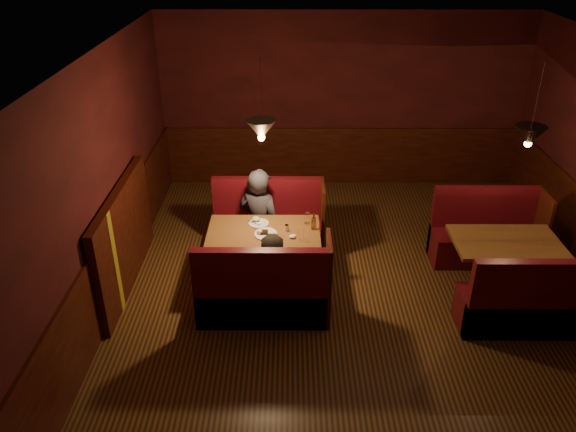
{
  "coord_description": "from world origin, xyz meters",
  "views": [
    {
      "loc": [
        -0.87,
        -5.57,
        4.16
      ],
      "look_at": [
        -0.89,
        0.43,
        0.95
      ],
      "focal_mm": 35.0,
      "sensor_mm": 36.0,
      "label": 1
    }
  ],
  "objects_px": {
    "main_bench_far": "(269,229)",
    "main_bench_near": "(264,296)",
    "diner_a": "(259,203)",
    "second_bench_near": "(526,306)",
    "main_table": "(265,243)",
    "second_bench_far": "(485,237)",
    "diner_b": "(276,263)",
    "second_table": "(504,254)"
  },
  "relations": [
    {
      "from": "second_table",
      "to": "main_bench_far",
      "type": "bearing_deg",
      "value": 161.43
    },
    {
      "from": "main_bench_near",
      "to": "second_bench_near",
      "type": "xyz_separation_m",
      "value": [
        2.93,
        -0.17,
        -0.01
      ]
    },
    {
      "from": "main_table",
      "to": "main_bench_far",
      "type": "bearing_deg",
      "value": 88.85
    },
    {
      "from": "main_bench_far",
      "to": "diner_a",
      "type": "distance_m",
      "value": 0.56
    },
    {
      "from": "main_bench_near",
      "to": "main_bench_far",
      "type": "bearing_deg",
      "value": 90.0
    },
    {
      "from": "diner_a",
      "to": "diner_b",
      "type": "xyz_separation_m",
      "value": [
        0.24,
        -1.21,
        -0.14
      ]
    },
    {
      "from": "second_table",
      "to": "diner_b",
      "type": "distance_m",
      "value": 2.81
    },
    {
      "from": "second_bench_near",
      "to": "main_bench_near",
      "type": "bearing_deg",
      "value": 176.72
    },
    {
      "from": "main_bench_far",
      "to": "second_bench_far",
      "type": "xyz_separation_m",
      "value": [
        2.93,
        -0.21,
        -0.01
      ]
    },
    {
      "from": "main_bench_far",
      "to": "second_table",
      "type": "height_order",
      "value": "main_bench_far"
    },
    {
      "from": "main_bench_far",
      "to": "second_bench_near",
      "type": "bearing_deg",
      "value": -30.65
    },
    {
      "from": "main_table",
      "to": "diner_b",
      "type": "bearing_deg",
      "value": -77.07
    },
    {
      "from": "main_table",
      "to": "second_bench_near",
      "type": "relative_size",
      "value": 0.98
    },
    {
      "from": "main_table",
      "to": "second_bench_near",
      "type": "height_order",
      "value": "second_bench_near"
    },
    {
      "from": "main_bench_far",
      "to": "diner_b",
      "type": "bearing_deg",
      "value": -84.69
    },
    {
      "from": "main_bench_far",
      "to": "second_bench_far",
      "type": "distance_m",
      "value": 2.94
    },
    {
      "from": "main_table",
      "to": "second_bench_far",
      "type": "xyz_separation_m",
      "value": [
        2.95,
        0.57,
        -0.25
      ]
    },
    {
      "from": "main_bench_far",
      "to": "main_bench_near",
      "type": "height_order",
      "value": "same"
    },
    {
      "from": "second_bench_far",
      "to": "main_bench_near",
      "type": "bearing_deg",
      "value": -155.16
    },
    {
      "from": "main_bench_far",
      "to": "main_bench_near",
      "type": "bearing_deg",
      "value": -90.0
    },
    {
      "from": "second_table",
      "to": "diner_b",
      "type": "bearing_deg",
      "value": -170.63
    },
    {
      "from": "diner_b",
      "to": "second_bench_near",
      "type": "bearing_deg",
      "value": -25.42
    },
    {
      "from": "main_table",
      "to": "second_table",
      "type": "bearing_deg",
      "value": -3.74
    },
    {
      "from": "second_bench_far",
      "to": "diner_b",
      "type": "bearing_deg",
      "value": -156.45
    },
    {
      "from": "main_table",
      "to": "diner_a",
      "type": "xyz_separation_m",
      "value": [
        -0.09,
        0.56,
        0.26
      ]
    },
    {
      "from": "main_bench_near",
      "to": "diner_a",
      "type": "relative_size",
      "value": 0.91
    },
    {
      "from": "main_bench_far",
      "to": "diner_b",
      "type": "height_order",
      "value": "diner_b"
    },
    {
      "from": "second_table",
      "to": "diner_b",
      "type": "height_order",
      "value": "diner_b"
    },
    {
      "from": "second_bench_near",
      "to": "second_table",
      "type": "bearing_deg",
      "value": 92.2
    },
    {
      "from": "diner_a",
      "to": "diner_b",
      "type": "relative_size",
      "value": 1.2
    },
    {
      "from": "second_table",
      "to": "diner_b",
      "type": "relative_size",
      "value": 0.92
    },
    {
      "from": "second_table",
      "to": "second_bench_far",
      "type": "bearing_deg",
      "value": 87.8
    },
    {
      "from": "second_bench_near",
      "to": "second_bench_far",
      "type": "bearing_deg",
      "value": 90.0
    },
    {
      "from": "main_bench_far",
      "to": "second_bench_near",
      "type": "distance_m",
      "value": 3.41
    },
    {
      "from": "main_table",
      "to": "second_bench_far",
      "type": "bearing_deg",
      "value": 10.98
    },
    {
      "from": "main_bench_near",
      "to": "second_bench_far",
      "type": "relative_size",
      "value": 1.08
    },
    {
      "from": "main_bench_far",
      "to": "main_bench_near",
      "type": "relative_size",
      "value": 1.0
    },
    {
      "from": "main_table",
      "to": "diner_a",
      "type": "distance_m",
      "value": 0.63
    },
    {
      "from": "second_bench_far",
      "to": "diner_b",
      "type": "distance_m",
      "value": 3.08
    },
    {
      "from": "main_bench_near",
      "to": "second_bench_far",
      "type": "bearing_deg",
      "value": 24.84
    },
    {
      "from": "main_bench_near",
      "to": "second_bench_near",
      "type": "relative_size",
      "value": 1.08
    },
    {
      "from": "second_bench_near",
      "to": "main_table",
      "type": "bearing_deg",
      "value": 162.07
    }
  ]
}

